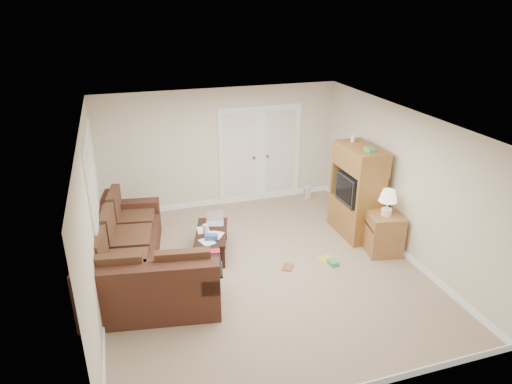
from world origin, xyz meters
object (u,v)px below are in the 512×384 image
object	(u,v)px
sectional_sofa	(136,263)
side_cabinet	(384,230)
tv_armoire	(357,191)
coffee_table	(212,241)

from	to	relation	value
sectional_sofa	side_cabinet	size ratio (longest dim) A/B	2.70
tv_armoire	side_cabinet	world-z (taller)	tv_armoire
sectional_sofa	tv_armoire	distance (m)	4.10
sectional_sofa	coffee_table	bearing A→B (deg)	31.65
sectional_sofa	tv_armoire	xyz separation A→B (m)	(4.04, 0.46, 0.51)
coffee_table	side_cabinet	world-z (taller)	side_cabinet
side_cabinet	coffee_table	bearing A→B (deg)	174.85
side_cabinet	sectional_sofa	bearing A→B (deg)	-172.79
sectional_sofa	tv_armoire	bearing A→B (deg)	15.84
sectional_sofa	side_cabinet	distance (m)	4.18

